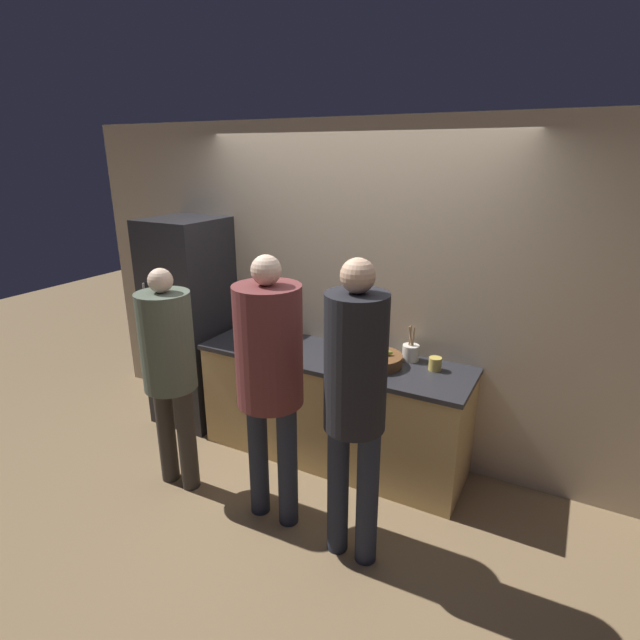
# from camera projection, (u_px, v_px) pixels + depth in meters

# --- Properties ---
(ground_plane) EXTENTS (14.00, 14.00, 0.00)m
(ground_plane) POSITION_uv_depth(u_px,v_px,m) (311.00, 479.00, 3.79)
(ground_plane) COLOR #8C704C
(wall_back) EXTENTS (5.20, 0.06, 2.60)m
(wall_back) POSITION_uv_depth(u_px,v_px,m) (353.00, 292.00, 3.95)
(wall_back) COLOR #C6B293
(wall_back) RESTS_ON ground_plane
(counter) EXTENTS (2.12, 0.68, 0.88)m
(counter) POSITION_uv_depth(u_px,v_px,m) (333.00, 406.00, 3.96)
(counter) COLOR tan
(counter) RESTS_ON ground_plane
(refrigerator) EXTENTS (0.60, 0.65, 1.84)m
(refrigerator) POSITION_uv_depth(u_px,v_px,m) (191.00, 323.00, 4.43)
(refrigerator) COLOR #232328
(refrigerator) RESTS_ON ground_plane
(person_left) EXTENTS (0.36, 0.36, 1.64)m
(person_left) POSITION_uv_depth(u_px,v_px,m) (169.00, 361.00, 3.44)
(person_left) COLOR #38332D
(person_left) RESTS_ON ground_plane
(person_center) EXTENTS (0.42, 0.42, 1.80)m
(person_center) POSITION_uv_depth(u_px,v_px,m) (269.00, 365.00, 3.05)
(person_center) COLOR #232838
(person_center) RESTS_ON ground_plane
(person_right) EXTENTS (0.35, 0.35, 1.85)m
(person_right) POSITION_uv_depth(u_px,v_px,m) (355.00, 391.00, 2.74)
(person_right) COLOR #232838
(person_right) RESTS_ON ground_plane
(fruit_bowl) EXTENTS (0.38, 0.38, 0.12)m
(fruit_bowl) POSITION_uv_depth(u_px,v_px,m) (377.00, 359.00, 3.63)
(fruit_bowl) COLOR brown
(fruit_bowl) RESTS_ON counter
(utensil_crock) EXTENTS (0.12, 0.12, 0.27)m
(utensil_crock) POSITION_uv_depth(u_px,v_px,m) (411.00, 352.00, 3.71)
(utensil_crock) COLOR silver
(utensil_crock) RESTS_ON counter
(bottle_green) EXTENTS (0.06, 0.06, 0.23)m
(bottle_green) POSITION_uv_depth(u_px,v_px,m) (264.00, 340.00, 3.87)
(bottle_green) COLOR #236033
(bottle_green) RESTS_ON counter
(cup_yellow) EXTENTS (0.09, 0.09, 0.10)m
(cup_yellow) POSITION_uv_depth(u_px,v_px,m) (435.00, 364.00, 3.54)
(cup_yellow) COLOR gold
(cup_yellow) RESTS_ON counter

